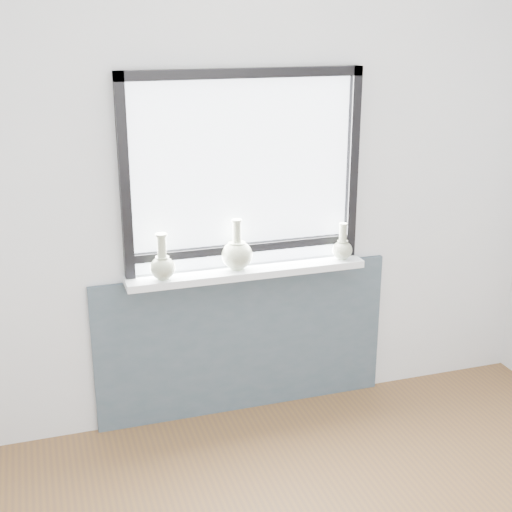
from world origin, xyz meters
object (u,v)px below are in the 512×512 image
object	(u,v)px
windowsill	(247,271)
vase_b	(237,253)
vase_a	(163,265)
vase_c	(342,248)

from	to	relation	value
windowsill	vase_b	bearing A→B (deg)	173.48
vase_a	windowsill	bearing A→B (deg)	3.39
vase_a	vase_b	xyz separation A→B (m)	(0.41, 0.03, 0.01)
windowsill	vase_c	world-z (taller)	vase_c
windowsill	vase_b	size ratio (longest dim) A/B	4.77
vase_a	vase_b	bearing A→B (deg)	4.68
vase_a	vase_c	world-z (taller)	vase_a
vase_a	vase_b	distance (m)	0.41
windowsill	vase_a	world-z (taller)	vase_a
windowsill	vase_c	size ratio (longest dim) A/B	6.33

